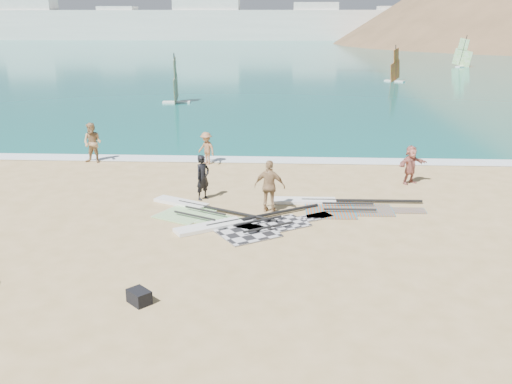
{
  "coord_description": "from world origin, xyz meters",
  "views": [
    {
      "loc": [
        2.33,
        -14.19,
        6.66
      ],
      "look_at": [
        1.36,
        4.0,
        1.0
      ],
      "focal_mm": 40.0,
      "sensor_mm": 36.0,
      "label": 1
    }
  ],
  "objects_px": {
    "rig_green": "(196,211)",
    "gear_bag_far": "(139,297)",
    "beachgoer_back": "(270,186)",
    "beachgoer_right": "(411,165)",
    "beachgoer_left": "(93,143)",
    "person_wetsuit": "(203,177)",
    "rig_grey": "(245,226)",
    "rig_orange": "(335,205)",
    "beachgoer_mid": "(206,148)"
  },
  "relations": [
    {
      "from": "beachgoer_back",
      "to": "rig_orange",
      "type": "bearing_deg",
      "value": -154.34
    },
    {
      "from": "rig_green",
      "to": "person_wetsuit",
      "type": "relative_size",
      "value": 2.72
    },
    {
      "from": "rig_orange",
      "to": "beachgoer_right",
      "type": "distance_m",
      "value": 4.66
    },
    {
      "from": "rig_grey",
      "to": "beachgoer_back",
      "type": "bearing_deg",
      "value": 31.71
    },
    {
      "from": "rig_grey",
      "to": "beachgoer_left",
      "type": "bearing_deg",
      "value": 100.7
    },
    {
      "from": "beachgoer_back",
      "to": "beachgoer_right",
      "type": "relative_size",
      "value": 1.17
    },
    {
      "from": "beachgoer_back",
      "to": "beachgoer_right",
      "type": "height_order",
      "value": "beachgoer_back"
    },
    {
      "from": "gear_bag_far",
      "to": "beachgoer_back",
      "type": "relative_size",
      "value": 0.3
    },
    {
      "from": "beachgoer_right",
      "to": "rig_orange",
      "type": "bearing_deg",
      "value": -169.08
    },
    {
      "from": "rig_green",
      "to": "beachgoer_right",
      "type": "relative_size",
      "value": 2.91
    },
    {
      "from": "rig_orange",
      "to": "gear_bag_far",
      "type": "distance_m",
      "value": 9.23
    },
    {
      "from": "rig_green",
      "to": "beachgoer_mid",
      "type": "height_order",
      "value": "beachgoer_mid"
    },
    {
      "from": "rig_grey",
      "to": "beachgoer_right",
      "type": "relative_size",
      "value": 3.31
    },
    {
      "from": "rig_grey",
      "to": "beachgoer_left",
      "type": "relative_size",
      "value": 2.81
    },
    {
      "from": "beachgoer_back",
      "to": "beachgoer_mid",
      "type": "bearing_deg",
      "value": -54.52
    },
    {
      "from": "beachgoer_left",
      "to": "beachgoer_right",
      "type": "relative_size",
      "value": 1.18
    },
    {
      "from": "rig_orange",
      "to": "rig_green",
      "type": "bearing_deg",
      "value": -170.93
    },
    {
      "from": "beachgoer_mid",
      "to": "beachgoer_back",
      "type": "distance_m",
      "value": 7.31
    },
    {
      "from": "rig_green",
      "to": "beachgoer_left",
      "type": "distance_m",
      "value": 9.06
    },
    {
      "from": "rig_green",
      "to": "beachgoer_left",
      "type": "relative_size",
      "value": 2.46
    },
    {
      "from": "rig_green",
      "to": "person_wetsuit",
      "type": "distance_m",
      "value": 1.71
    },
    {
      "from": "rig_green",
      "to": "beachgoer_mid",
      "type": "distance_m",
      "value": 6.87
    },
    {
      "from": "rig_green",
      "to": "gear_bag_far",
      "type": "relative_size",
      "value": 8.2
    },
    {
      "from": "person_wetsuit",
      "to": "beachgoer_back",
      "type": "xyz_separation_m",
      "value": [
        2.55,
        -1.3,
        0.08
      ]
    },
    {
      "from": "rig_green",
      "to": "rig_orange",
      "type": "relative_size",
      "value": 0.85
    },
    {
      "from": "rig_grey",
      "to": "rig_orange",
      "type": "height_order",
      "value": "same"
    },
    {
      "from": "person_wetsuit",
      "to": "beachgoer_right",
      "type": "xyz_separation_m",
      "value": [
        8.22,
        2.56,
        -0.06
      ]
    },
    {
      "from": "beachgoer_mid",
      "to": "rig_orange",
      "type": "bearing_deg",
      "value": -8.11
    },
    {
      "from": "rig_grey",
      "to": "rig_green",
      "type": "relative_size",
      "value": 1.14
    },
    {
      "from": "gear_bag_far",
      "to": "person_wetsuit",
      "type": "distance_m",
      "value": 8.23
    },
    {
      "from": "beachgoer_back",
      "to": "rig_green",
      "type": "bearing_deg",
      "value": 14.67
    },
    {
      "from": "gear_bag_far",
      "to": "beachgoer_back",
      "type": "bearing_deg",
      "value": 66.91
    },
    {
      "from": "beachgoer_left",
      "to": "rig_grey",
      "type": "bearing_deg",
      "value": -35.07
    },
    {
      "from": "rig_grey",
      "to": "beachgoer_back",
      "type": "relative_size",
      "value": 2.84
    },
    {
      "from": "rig_grey",
      "to": "person_wetsuit",
      "type": "height_order",
      "value": "person_wetsuit"
    },
    {
      "from": "rig_orange",
      "to": "rig_grey",
      "type": "bearing_deg",
      "value": -145.13
    },
    {
      "from": "beachgoer_left",
      "to": "person_wetsuit",
      "type": "bearing_deg",
      "value": -30.12
    },
    {
      "from": "rig_green",
      "to": "rig_orange",
      "type": "height_order",
      "value": "rig_orange"
    },
    {
      "from": "rig_green",
      "to": "gear_bag_far",
      "type": "xyz_separation_m",
      "value": [
        -0.36,
        -6.69,
        0.12
      ]
    },
    {
      "from": "beachgoer_left",
      "to": "beachgoer_mid",
      "type": "xyz_separation_m",
      "value": [
        5.36,
        0.0,
        -0.19
      ]
    },
    {
      "from": "rig_orange",
      "to": "beachgoer_right",
      "type": "bearing_deg",
      "value": 43.06
    },
    {
      "from": "gear_bag_far",
      "to": "beachgoer_back",
      "type": "height_order",
      "value": "beachgoer_back"
    },
    {
      "from": "beachgoer_back",
      "to": "beachgoer_right",
      "type": "bearing_deg",
      "value": -135.77
    },
    {
      "from": "beachgoer_left",
      "to": "beachgoer_back",
      "type": "height_order",
      "value": "beachgoer_left"
    },
    {
      "from": "person_wetsuit",
      "to": "rig_green",
      "type": "bearing_deg",
      "value": -143.38
    },
    {
      "from": "beachgoer_left",
      "to": "beachgoer_right",
      "type": "distance_m",
      "value": 14.44
    },
    {
      "from": "beachgoer_mid",
      "to": "beachgoer_right",
      "type": "distance_m",
      "value": 9.23
    },
    {
      "from": "rig_orange",
      "to": "beachgoer_left",
      "type": "height_order",
      "value": "beachgoer_left"
    },
    {
      "from": "beachgoer_left",
      "to": "beachgoer_right",
      "type": "xyz_separation_m",
      "value": [
        14.18,
        -2.74,
        -0.14
      ]
    },
    {
      "from": "rig_orange",
      "to": "gear_bag_far",
      "type": "relative_size",
      "value": 9.69
    }
  ]
}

